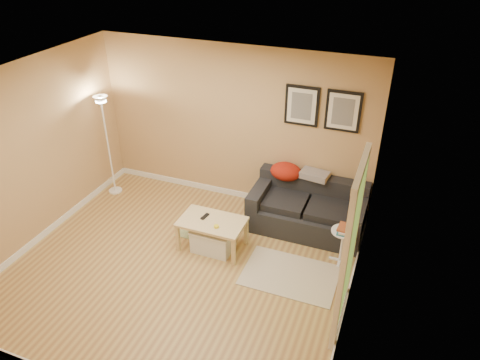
{
  "coord_description": "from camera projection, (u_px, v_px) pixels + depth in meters",
  "views": [
    {
      "loc": [
        2.47,
        -4.12,
        4.17
      ],
      "look_at": [
        0.55,
        0.85,
        1.05
      ],
      "focal_mm": 33.67,
      "sensor_mm": 36.0,
      "label": 1
    }
  ],
  "objects": [
    {
      "name": "baseboard_back",
      "position": [
        234.0,
        193.0,
        7.77
      ],
      "size": [
        4.5,
        0.02,
        0.1
      ],
      "primitive_type": "cube",
      "color": "white",
      "rests_on": "ground"
    },
    {
      "name": "area_rug",
      "position": [
        290.0,
        275.0,
        6.05
      ],
      "size": [
        1.25,
        0.85,
        0.01
      ],
      "primitive_type": "cube",
      "color": "beige",
      "rests_on": "ground"
    },
    {
      "name": "ceiling",
      "position": [
        165.0,
        85.0,
        4.88
      ],
      "size": [
        4.5,
        4.5,
        0.0
      ],
      "primitive_type": "plane",
      "rotation": [
        3.14,
        0.0,
        0.0
      ],
      "color": "white",
      "rests_on": "wall_back"
    },
    {
      "name": "wall_front",
      "position": [
        64.0,
        298.0,
        3.93
      ],
      "size": [
        4.5,
        0.0,
        4.5
      ],
      "primitive_type": "plane",
      "rotation": [
        -1.57,
        0.0,
        0.0
      ],
      "color": "tan",
      "rests_on": "ground"
    },
    {
      "name": "sofa",
      "position": [
        307.0,
        207.0,
        6.8
      ],
      "size": [
        1.7,
        0.9,
        0.75
      ],
      "primitive_type": null,
      "color": "black",
      "rests_on": "ground"
    },
    {
      "name": "remote_control",
      "position": [
        205.0,
        216.0,
        6.43
      ],
      "size": [
        0.08,
        0.17,
        0.02
      ],
      "primitive_type": "cube",
      "rotation": [
        0.0,
        0.0,
        -0.17
      ],
      "color": "black",
      "rests_on": "coffee_table"
    },
    {
      "name": "coffee_table",
      "position": [
        212.0,
        234.0,
        6.47
      ],
      "size": [
        1.03,
        0.75,
        0.46
      ],
      "primitive_type": null,
      "rotation": [
        0.0,
        0.0,
        -0.21
      ],
      "color": "#DDC586",
      "rests_on": "ground"
    },
    {
      "name": "framed_print_left",
      "position": [
        302.0,
        106.0,
        6.53
      ],
      "size": [
        0.5,
        0.04,
        0.6
      ],
      "primitive_type": null,
      "color": "black",
      "rests_on": "wall_back"
    },
    {
      "name": "baseboard_right",
      "position": [
        344.0,
        309.0,
        5.47
      ],
      "size": [
        0.02,
        4.0,
        0.1
      ],
      "primitive_type": "cube",
      "color": "white",
      "rests_on": "ground"
    },
    {
      "name": "doorway",
      "position": [
        349.0,
        253.0,
        4.87
      ],
      "size": [
        0.12,
        1.01,
        2.13
      ],
      "primitive_type": null,
      "color": "white",
      "rests_on": "ground"
    },
    {
      "name": "floor",
      "position": [
        181.0,
        267.0,
        6.19
      ],
      "size": [
        4.5,
        4.5,
        0.0
      ],
      "primitive_type": "plane",
      "color": "tan",
      "rests_on": "ground"
    },
    {
      "name": "book_stack",
      "position": [
        345.0,
        229.0,
        6.01
      ],
      "size": [
        0.19,
        0.25,
        0.08
      ],
      "primitive_type": null,
      "rotation": [
        0.0,
        0.0,
        -0.0
      ],
      "color": "teal",
      "rests_on": "side_table"
    },
    {
      "name": "wall_right",
      "position": [
        359.0,
        226.0,
        4.83
      ],
      "size": [
        0.0,
        4.0,
        4.0
      ],
      "primitive_type": "plane",
      "rotation": [
        1.57,
        0.0,
        -1.57
      ],
      "color": "tan",
      "rests_on": "ground"
    },
    {
      "name": "wall_back",
      "position": [
        234.0,
        126.0,
        7.14
      ],
      "size": [
        4.5,
        0.0,
        4.5
      ],
      "primitive_type": "plane",
      "rotation": [
        1.57,
        0.0,
        0.0
      ],
      "color": "tan",
      "rests_on": "ground"
    },
    {
      "name": "plaid_throw",
      "position": [
        315.0,
        175.0,
        6.84
      ],
      "size": [
        0.45,
        0.32,
        0.1
      ],
      "primitive_type": null,
      "rotation": [
        0.0,
        0.0,
        -0.14
      ],
      "color": "tan",
      "rests_on": "sofa"
    },
    {
      "name": "side_table",
      "position": [
        342.0,
        246.0,
        6.18
      ],
      "size": [
        0.34,
        0.34,
        0.52
      ],
      "primitive_type": null,
      "color": "white",
      "rests_on": "ground"
    },
    {
      "name": "red_throw",
      "position": [
        286.0,
        172.0,
        6.95
      ],
      "size": [
        0.48,
        0.36,
        0.28
      ],
      "primitive_type": null,
      "color": "#A3280F",
      "rests_on": "sofa"
    },
    {
      "name": "storage_bin",
      "position": [
        213.0,
        239.0,
        6.45
      ],
      "size": [
        0.58,
        0.42,
        0.36
      ],
      "primitive_type": null,
      "color": "white",
      "rests_on": "ground"
    },
    {
      "name": "floor_lamp",
      "position": [
        109.0,
        149.0,
        7.49
      ],
      "size": [
        0.23,
        0.23,
        1.76
      ],
      "primitive_type": null,
      "color": "white",
      "rests_on": "ground"
    },
    {
      "name": "wall_left",
      "position": [
        30.0,
        157.0,
        6.24
      ],
      "size": [
        0.0,
        4.0,
        4.0
      ],
      "primitive_type": "plane",
      "rotation": [
        1.57,
        0.0,
        1.57
      ],
      "color": "tan",
      "rests_on": "ground"
    },
    {
      "name": "framed_print_right",
      "position": [
        343.0,
        111.0,
        6.35
      ],
      "size": [
        0.5,
        0.04,
        0.6
      ],
      "primitive_type": null,
      "color": "black",
      "rests_on": "wall_back"
    },
    {
      "name": "baseboard_left",
      "position": [
        50.0,
        229.0,
        6.86
      ],
      "size": [
        0.02,
        4.0,
        0.1
      ],
      "primitive_type": "cube",
      "color": "white",
      "rests_on": "ground"
    },
    {
      "name": "green_runner",
      "position": [
        202.0,
        231.0,
        6.9
      ],
      "size": [
        0.7,
        0.5,
        0.01
      ],
      "primitive_type": "cube",
      "color": "#668C4C",
      "rests_on": "ground"
    },
    {
      "name": "tape_roll",
      "position": [
        216.0,
        226.0,
        6.21
      ],
      "size": [
        0.07,
        0.07,
        0.03
      ],
      "primitive_type": "cylinder",
      "color": "yellow",
      "rests_on": "coffee_table"
    }
  ]
}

